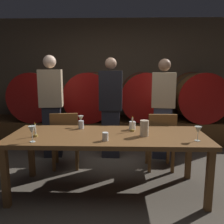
% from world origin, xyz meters
% --- Properties ---
extents(ground_plane, '(9.10, 9.10, 0.00)m').
position_xyz_m(ground_plane, '(0.00, 0.00, 0.00)').
color(ground_plane, '#4C443A').
extents(back_wall, '(7.00, 0.24, 2.59)m').
position_xyz_m(back_wall, '(0.00, 2.71, 1.30)').
color(back_wall, brown).
rests_on(back_wall, ground).
extents(barrel_shelf, '(6.30, 0.90, 0.47)m').
position_xyz_m(barrel_shelf, '(0.00, 2.16, 0.23)').
color(barrel_shelf, brown).
rests_on(barrel_shelf, ground).
extents(wine_barrel_far_left, '(0.98, 0.91, 0.98)m').
position_xyz_m(wine_barrel_far_left, '(-1.65, 2.16, 0.95)').
color(wine_barrel_far_left, brown).
rests_on(wine_barrel_far_left, barrel_shelf).
extents(wine_barrel_center_left, '(0.98, 0.91, 0.98)m').
position_xyz_m(wine_barrel_center_left, '(-0.56, 2.16, 0.95)').
color(wine_barrel_center_left, brown).
rests_on(wine_barrel_center_left, barrel_shelf).
extents(wine_barrel_center_right, '(0.98, 0.91, 0.98)m').
position_xyz_m(wine_barrel_center_right, '(0.56, 2.16, 0.95)').
color(wine_barrel_center_right, '#513319').
rests_on(wine_barrel_center_right, barrel_shelf).
extents(wine_barrel_far_right, '(0.98, 0.91, 0.98)m').
position_xyz_m(wine_barrel_far_right, '(1.65, 2.16, 0.95)').
color(wine_barrel_far_right, brown).
rests_on(wine_barrel_far_right, barrel_shelf).
extents(dining_table, '(2.36, 0.90, 0.73)m').
position_xyz_m(dining_table, '(-0.09, -0.00, 0.67)').
color(dining_table, brown).
rests_on(dining_table, ground).
extents(chair_left, '(0.45, 0.45, 0.88)m').
position_xyz_m(chair_left, '(-0.77, 0.68, 0.49)').
color(chair_left, brown).
rests_on(chair_left, ground).
extents(chair_right, '(0.40, 0.40, 0.88)m').
position_xyz_m(chair_right, '(0.67, 0.66, 0.49)').
color(chair_right, brown).
rests_on(chair_right, ground).
extents(guest_left, '(0.41, 0.28, 1.74)m').
position_xyz_m(guest_left, '(-1.11, 1.19, 0.90)').
color(guest_left, black).
rests_on(guest_left, ground).
extents(guest_center, '(0.39, 0.25, 1.70)m').
position_xyz_m(guest_center, '(-0.10, 1.21, 0.87)').
color(guest_center, black).
rests_on(guest_center, ground).
extents(guest_right, '(0.41, 0.30, 1.68)m').
position_xyz_m(guest_right, '(0.78, 1.18, 0.86)').
color(guest_right, '#33384C').
rests_on(guest_right, ground).
extents(candle_left, '(0.05, 0.05, 0.18)m').
position_xyz_m(candle_left, '(-0.93, -0.12, 0.78)').
color(candle_left, olive).
rests_on(candle_left, dining_table).
extents(candle_right, '(0.05, 0.05, 0.21)m').
position_xyz_m(candle_right, '(0.21, 0.16, 0.79)').
color(candle_right, olive).
rests_on(candle_right, dining_table).
extents(pitcher, '(0.10, 0.10, 0.19)m').
position_xyz_m(pitcher, '(0.34, -0.05, 0.83)').
color(pitcher, beige).
rests_on(pitcher, dining_table).
extents(wine_glass_left, '(0.08, 0.08, 0.18)m').
position_xyz_m(wine_glass_left, '(-0.90, -0.32, 0.86)').
color(wine_glass_left, silver).
rests_on(wine_glass_left, dining_table).
extents(wine_glass_center, '(0.08, 0.08, 0.15)m').
position_xyz_m(wine_glass_center, '(-0.48, 0.39, 0.85)').
color(wine_glass_center, silver).
rests_on(wine_glass_center, dining_table).
extents(wine_glass_right, '(0.08, 0.08, 0.16)m').
position_xyz_m(wine_glass_right, '(0.91, -0.23, 0.85)').
color(wine_glass_right, silver).
rests_on(wine_glass_right, dining_table).
extents(cup_left, '(0.07, 0.07, 0.11)m').
position_xyz_m(cup_left, '(-0.46, 0.28, 0.79)').
color(cup_left, silver).
rests_on(cup_left, dining_table).
extents(cup_center, '(0.07, 0.07, 0.09)m').
position_xyz_m(cup_center, '(-0.11, -0.25, 0.78)').
color(cup_center, white).
rests_on(cup_center, dining_table).
extents(cup_right, '(0.08, 0.08, 0.11)m').
position_xyz_m(cup_right, '(0.22, 0.25, 0.79)').
color(cup_right, white).
rests_on(cup_right, dining_table).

